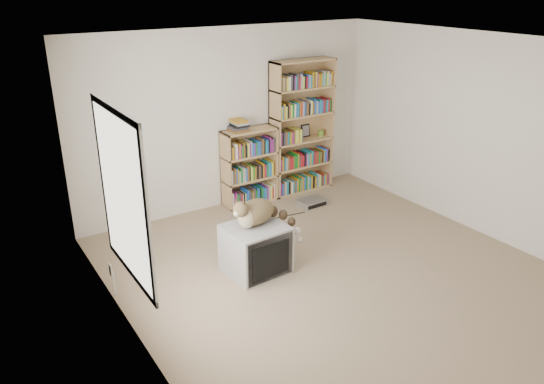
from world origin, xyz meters
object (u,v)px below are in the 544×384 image
bookcase_tall (301,131)px  dvd_player (312,202)px  cat (262,215)px  crt_tv (255,249)px  bookcase_short (249,169)px

bookcase_tall → dvd_player: size_ratio=5.10×
cat → dvd_player: 1.99m
crt_tv → bookcase_short: 2.01m
bookcase_tall → bookcase_short: (-0.92, -0.00, -0.43)m
dvd_player → cat: bearing=-146.5°
bookcase_short → crt_tv: bearing=-118.5°
bookcase_short → dvd_player: bearing=-40.9°
crt_tv → bookcase_short: bookcase_short is taller
bookcase_short → dvd_player: size_ratio=2.82×
crt_tv → cat: (0.11, 0.04, 0.38)m
cat → dvd_player: size_ratio=2.10×
bookcase_tall → dvd_player: (-0.22, -0.61, -0.90)m
bookcase_tall → dvd_player: 1.11m
bookcase_tall → bookcase_short: size_ratio=1.81×
crt_tv → bookcase_tall: size_ratio=0.34×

